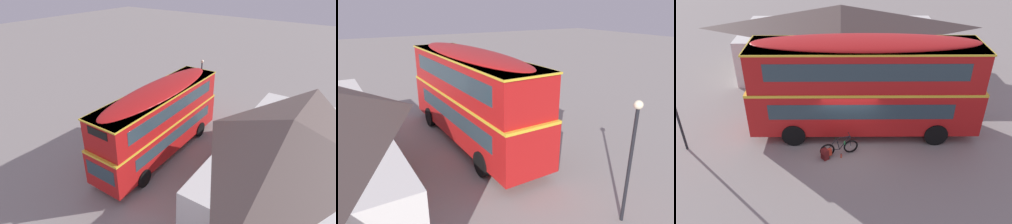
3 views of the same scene
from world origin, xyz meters
TOP-DOWN VIEW (x-y plane):
  - ground_plane at (0.00, 0.00)m, footprint 120.00×120.00m
  - double_decker_bus at (0.69, 1.16)m, footprint 10.82×2.90m
  - touring_bicycle at (-0.51, -0.87)m, footprint 1.72×0.78m
  - backpack_on_ground at (-1.07, -1.17)m, footprint 0.39×0.40m
  - water_bottle_red_squeeze at (-0.35, -1.07)m, footprint 0.07×0.07m
  - pub_building at (-0.68, 8.79)m, footprint 13.51×6.76m

SIDE VIEW (x-z plane):
  - ground_plane at x=0.00m, z-range 0.00..0.00m
  - water_bottle_red_squeeze at x=-0.35m, z-range -0.01..0.22m
  - backpack_on_ground at x=-1.07m, z-range 0.01..0.58m
  - touring_bicycle at x=-0.51m, z-range -0.12..0.86m
  - pub_building at x=-0.68m, z-range 0.05..4.44m
  - double_decker_bus at x=0.69m, z-range 0.25..5.04m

